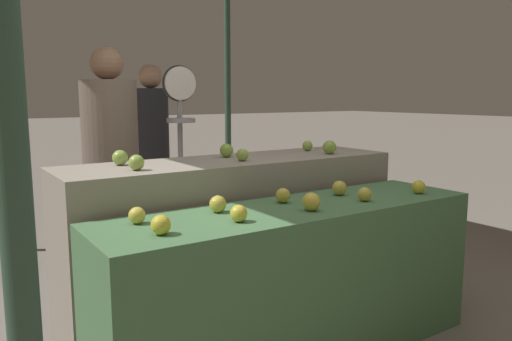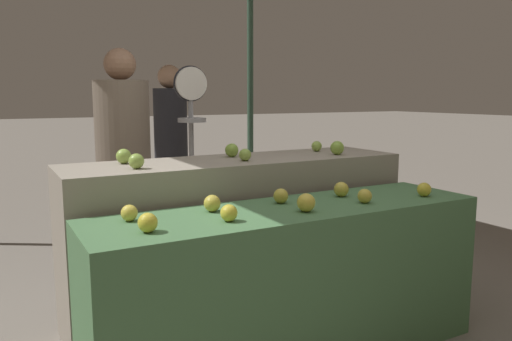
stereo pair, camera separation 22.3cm
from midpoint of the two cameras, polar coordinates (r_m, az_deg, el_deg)
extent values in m
cylinder|color=#33513D|center=(5.74, 0.46, 8.49)|extent=(0.07, 0.07, 2.68)
cube|color=#4C7A4C|center=(2.62, 6.60, -12.72)|extent=(2.06, 0.55, 0.79)
cube|color=gray|center=(3.08, 0.09, -7.68)|extent=(2.06, 0.55, 0.97)
sphere|color=gold|center=(2.06, -9.25, -5.93)|extent=(0.08, 0.08, 0.08)
sphere|color=gold|center=(2.21, -0.22, -4.90)|extent=(0.08, 0.08, 0.08)
sphere|color=yellow|center=(2.42, 8.40, -3.67)|extent=(0.09, 0.09, 0.09)
sphere|color=gold|center=(2.67, 14.69, -2.86)|extent=(0.07, 0.07, 0.07)
sphere|color=gold|center=(2.94, 20.75, -2.06)|extent=(0.08, 0.08, 0.08)
sphere|color=yellow|center=(2.26, -11.56, -4.80)|extent=(0.07, 0.07, 0.07)
sphere|color=gold|center=(2.39, -2.38, -3.79)|extent=(0.08, 0.08, 0.08)
sphere|color=gold|center=(2.59, 5.33, -2.93)|extent=(0.08, 0.08, 0.08)
sphere|color=gold|center=(2.81, 11.98, -2.13)|extent=(0.08, 0.08, 0.08)
sphere|color=#8EB247|center=(2.62, -11.17, 1.04)|extent=(0.08, 0.08, 0.08)
sphere|color=#8EB247|center=(2.88, 0.96, 1.79)|extent=(0.07, 0.07, 0.07)
sphere|color=#84AD3D|center=(3.24, 11.22, 2.54)|extent=(0.09, 0.09, 0.09)
sphere|color=#8EB247|center=(2.83, -12.73, 1.58)|extent=(0.08, 0.08, 0.08)
sphere|color=#84AD3D|center=(3.07, -0.71, 2.32)|extent=(0.08, 0.08, 0.08)
sphere|color=#8EB247|center=(3.41, 8.81, 2.74)|extent=(0.07, 0.07, 0.07)
cylinder|color=#99999E|center=(3.63, -5.58, -1.29)|extent=(0.04, 0.04, 1.45)
cylinder|color=black|center=(3.58, -5.72, 9.86)|extent=(0.25, 0.01, 0.25)
cylinder|color=silver|center=(3.56, -5.62, 9.87)|extent=(0.23, 0.02, 0.23)
cylinder|color=#99999E|center=(3.56, -5.58, 6.89)|extent=(0.01, 0.01, 0.14)
cylinder|color=#99999E|center=(3.56, -5.56, 5.76)|extent=(0.20, 0.20, 0.03)
cube|color=#2D2D38|center=(3.71, -12.93, -6.60)|extent=(0.33, 0.28, 0.78)
cylinder|color=#756656|center=(3.60, -13.32, 4.62)|extent=(0.51, 0.51, 0.67)
sphere|color=#936B51|center=(3.59, -13.57, 11.73)|extent=(0.22, 0.22, 0.22)
cube|color=#2D2D38|center=(4.76, -8.21, -3.27)|extent=(0.27, 0.23, 0.75)
cylinder|color=#232328|center=(4.67, -8.39, 5.23)|extent=(0.41, 0.41, 0.66)
sphere|color=tan|center=(4.66, -8.51, 10.57)|extent=(0.21, 0.21, 0.21)
camera|label=1|loc=(0.11, -87.64, 0.36)|focal=35.00mm
camera|label=2|loc=(0.11, 92.36, -0.36)|focal=35.00mm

